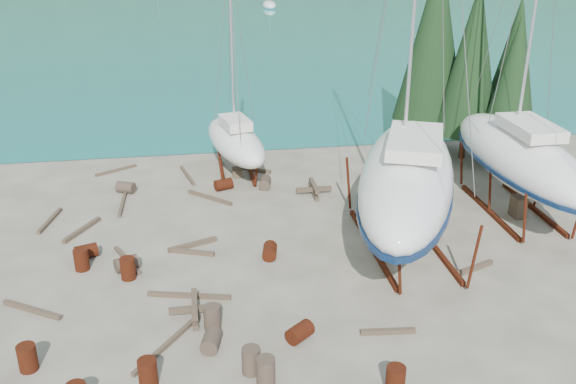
{
  "coord_description": "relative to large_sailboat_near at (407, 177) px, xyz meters",
  "views": [
    {
      "loc": [
        -2.87,
        -21.06,
        12.89
      ],
      "look_at": [
        0.88,
        3.0,
        2.42
      ],
      "focal_mm": 40.0,
      "sensor_mm": 36.0,
      "label": 1
    }
  ],
  "objects": [
    {
      "name": "drum_2",
      "position": [
        -13.09,
        1.09,
        -2.93
      ],
      "size": [
        1.02,
        0.83,
        0.58
      ],
      "primitive_type": "cylinder",
      "rotation": [
        1.57,
        0.0,
        1.9
      ],
      "color": "#4F1C0D",
      "rests_on": "ground"
    },
    {
      "name": "timber_17",
      "position": [
        -15.2,
        4.77,
        -3.13
      ],
      "size": [
        0.7,
        2.51,
        0.16
      ],
      "primitive_type": "cube",
      "rotation": [
        0.0,
        0.0,
        2.92
      ],
      "color": "brown",
      "rests_on": "ground"
    },
    {
      "name": "drum_1",
      "position": [
        -8.3,
        -5.77,
        -2.93
      ],
      "size": [
        0.78,
        1.0,
        0.58
      ],
      "primitive_type": "cylinder",
      "rotation": [
        1.57,
        0.0,
        2.89
      ],
      "color": "#2D2823",
      "rests_on": "ground"
    },
    {
      "name": "cypress_far_right",
      "position": [
        9.89,
        11.0,
        1.99
      ],
      "size": [
        3.24,
        3.24,
        9.0
      ],
      "color": "black",
      "rests_on": "ground"
    },
    {
      "name": "timber_9",
      "position": [
        -8.91,
        9.48,
        -3.14
      ],
      "size": [
        0.78,
        2.7,
        0.15
      ],
      "primitive_type": "cube",
      "rotation": [
        0.0,
        0.0,
        0.24
      ],
      "color": "brown",
      "rests_on": "ground"
    },
    {
      "name": "timber_11",
      "position": [
        -11.42,
        0.48,
        -3.14
      ],
      "size": [
        1.24,
        2.37,
        0.15
      ],
      "primitive_type": "cube",
      "rotation": [
        0.0,
        0.0,
        0.45
      ],
      "color": "brown",
      "rests_on": "ground"
    },
    {
      "name": "timber_5",
      "position": [
        -8.98,
        -2.6,
        -3.13
      ],
      "size": [
        3.05,
        0.89,
        0.16
      ],
      "primitive_type": "cube",
      "rotation": [
        0.0,
        0.0,
        1.33
      ],
      "color": "brown",
      "rests_on": "ground"
    },
    {
      "name": "drum_16",
      "position": [
        -6.76,
        -7.7,
        -2.78
      ],
      "size": [
        0.58,
        0.58,
        0.88
      ],
      "primitive_type": "cylinder",
      "color": "#2D2823",
      "rests_on": "ground"
    },
    {
      "name": "drum_8",
      "position": [
        -13.13,
        0.13,
        -2.78
      ],
      "size": [
        0.58,
        0.58,
        0.88
      ],
      "primitive_type": "cylinder",
      "color": "#4F1C0D",
      "rests_on": "ground"
    },
    {
      "name": "moored_boat_mid",
      "position": [
        4.39,
        78.0,
        -2.83
      ],
      "size": [
        2.0,
        5.0,
        6.05
      ],
      "color": "white",
      "rests_on": "ground"
    },
    {
      "name": "worker",
      "position": [
        -1.0,
        2.98,
        -2.32
      ],
      "size": [
        0.48,
        0.69,
        1.79
      ],
      "primitive_type": "imported",
      "rotation": [
        0.0,
        0.0,
        1.66
      ],
      "color": "#122C4F",
      "rests_on": "ground"
    },
    {
      "name": "drum_10",
      "position": [
        -10.24,
        -7.23,
        -2.78
      ],
      "size": [
        0.58,
        0.58,
        0.88
      ],
      "primitive_type": "cylinder",
      "color": "#4F1C0D",
      "rests_on": "ground"
    },
    {
      "name": "drum_6",
      "position": [
        -5.65,
        -0.05,
        -2.93
      ],
      "size": [
        0.73,
        0.97,
        0.58
      ],
      "primitive_type": "cylinder",
      "rotation": [
        1.57,
        0.0,
        -0.19
      ],
      "color": "#4F1C0D",
      "rests_on": "ground"
    },
    {
      "name": "large_sailboat_near",
      "position": [
        0.0,
        0.0,
        0.0
      ],
      "size": [
        8.11,
        13.17,
        19.99
      ],
      "rotation": [
        0.0,
        0.0,
        -0.38
      ],
      "color": "white",
      "rests_on": "ground"
    },
    {
      "name": "timber_6",
      "position": [
        -5.24,
        9.74,
        -3.12
      ],
      "size": [
        1.75,
        1.28,
        0.19
      ],
      "primitive_type": "cube",
      "rotation": [
        0.0,
        0.0,
        0.97
      ],
      "color": "brown",
      "rests_on": "ground"
    },
    {
      "name": "drum_12",
      "position": [
        -5.39,
        -5.75,
        -2.93
      ],
      "size": [
        1.05,
        1.01,
        0.58
      ],
      "primitive_type": "cylinder",
      "rotation": [
        1.57,
        0.0,
        2.26
      ],
      "color": "#4F1C0D",
      "rests_on": "ground"
    },
    {
      "name": "drum_15",
      "position": [
        -11.38,
        -0.2,
        -2.93
      ],
      "size": [
        1.04,
        0.88,
        0.58
      ],
      "primitive_type": "cylinder",
      "rotation": [
        1.57,
        0.0,
        1.97
      ],
      "color": "#2D2823",
      "rests_on": "ground"
    },
    {
      "name": "timber_12",
      "position": [
        -14.5,
        -2.68,
        -3.13
      ],
      "size": [
        2.25,
        1.5,
        0.17
      ],
      "primitive_type": "cube",
      "rotation": [
        0.0,
        0.0,
        1.01
      ],
      "color": "brown",
      "rests_on": "ground"
    },
    {
      "name": "timber_4",
      "position": [
        -8.74,
        0.71,
        -3.13
      ],
      "size": [
        1.72,
        0.77,
        0.17
      ],
      "primitive_type": "cube",
      "rotation": [
        0.0,
        0.0,
        1.22
      ],
      "color": "brown",
      "rests_on": "ground"
    },
    {
      "name": "drum_17",
      "position": [
        -7.14,
        -7.15,
        -2.78
      ],
      "size": [
        0.58,
        0.58,
        0.88
      ],
      "primitive_type": "cylinder",
      "color": "#2D2823",
      "rests_on": "ground"
    },
    {
      "name": "drum_5",
      "position": [
        -8.21,
        -4.66,
        -2.78
      ],
      "size": [
        0.58,
        0.58,
        0.88
      ],
      "primitive_type": "cylinder",
      "color": "#2D2823",
      "rests_on": "ground"
    },
    {
      "name": "timber_8",
      "position": [
        -8.77,
        1.38,
        -3.12
      ],
      "size": [
        2.1,
        0.96,
        0.19
      ],
      "primitive_type": "cube",
      "rotation": [
        0.0,
        0.0,
        1.94
      ],
      "color": "brown",
      "rests_on": "ground"
    },
    {
      "name": "timber_3",
      "position": [
        -9.8,
        -5.53,
        -3.14
      ],
      "size": [
        2.0,
        2.68,
        0.15
      ],
      "primitive_type": "cube",
      "rotation": [
        0.0,
        0.0,
        2.51
      ],
      "color": "brown",
      "rests_on": "ground"
    },
    {
      "name": "ground",
      "position": [
        -5.61,
        -2.0,
        -3.22
      ],
      "size": [
        600.0,
        600.0,
        0.0
      ],
      "primitive_type": "plane",
      "color": "#585345",
      "rests_on": "ground"
    },
    {
      "name": "timber_2",
      "position": [
        -13.61,
        3.56,
        -3.12
      ],
      "size": [
        1.39,
        2.25,
        0.19
      ],
      "primitive_type": "cube",
      "rotation": [
        0.0,
        0.0,
        2.62
      ],
      "color": "brown",
      "rests_on": "ground"
    },
    {
      "name": "timber_pile_aft",
      "position": [
        -2.63,
        6.02,
        -2.92
      ],
      "size": [
        1.8,
        1.8,
        0.6
      ],
      "color": "brown",
      "rests_on": "ground"
    },
    {
      "name": "drum_11",
      "position": [
        -4.95,
        7.3,
        -2.93
      ],
      "size": [
        0.75,
        0.98,
        0.58
      ],
      "primitive_type": "cylinder",
      "rotation": [
        1.57,
        0.0,
        2.93
      ],
      "color": "#2D2823",
      "rests_on": "ground"
    },
    {
      "name": "small_sailboat_shore",
      "position": [
        -6.24,
        9.48,
        -1.32
      ],
      "size": [
        3.81,
        7.5,
        11.47
      ],
      "rotation": [
        0.0,
        0.0,
        0.23
      ],
      "color": "white",
      "rests_on": "ground"
    },
    {
      "name": "timber_15",
      "position": [
        -12.06,
        6.22,
        -3.14
      ],
      "size": [
        0.22,
        2.94,
        0.15
      ],
      "primitive_type": "cube",
      "rotation": [
        0.0,
        0.0,
        3.12
      ],
      "color": "brown",
      "rests_on": "ground"
    },
    {
      "name": "timber_0",
      "position": [
        -12.77,
        10.85,
        -3.14
      ],
      "size": [
        2.15,
        1.38,
        0.14
      ],
      "primitive_type": "cube",
      "rotation": [
        0.0,
        0.0,
        2.12
      ],
      "color": "brown",
      "rests_on": "ground"
    },
    {
      "name": "cypress_near_right",
      "position": [
        6.89,
        10.0,
        2.58
      ],
      "size": [
        3.6,
        3.6,
        10.0
      ],
      "color": "black",
      "rests_on": "ground"
    },
    {
      "name": "large_sailboat_far",
      "position": [
        6.27,
        2.58,
        -0.38
      ],
      "size": [
        3.35,
        11.03,
        17.38
      ],
      "rotation": [
        0.0,
        0.0,
        0.01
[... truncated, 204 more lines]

